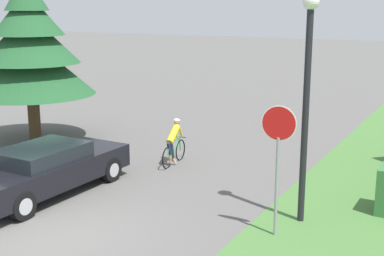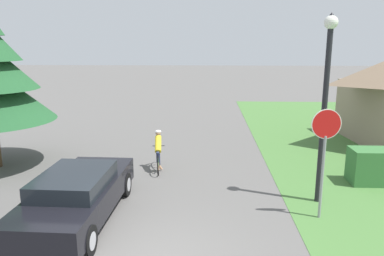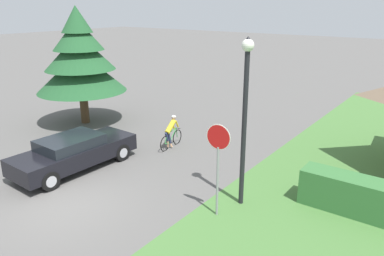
% 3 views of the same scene
% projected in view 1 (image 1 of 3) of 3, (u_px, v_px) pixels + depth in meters
% --- Properties ---
extents(ground_plane, '(140.00, 140.00, 0.00)m').
position_uv_depth(ground_plane, '(54.00, 235.00, 11.54)').
color(ground_plane, '#5B5956').
extents(sedan_left_lane, '(1.92, 4.79, 1.32)m').
position_uv_depth(sedan_left_lane, '(47.00, 169.00, 13.93)').
color(sedan_left_lane, black).
rests_on(sedan_left_lane, ground).
extents(cyclist, '(0.44, 1.66, 1.43)m').
position_uv_depth(cyclist, '(174.00, 143.00, 16.55)').
color(cyclist, black).
rests_on(cyclist, ground).
extents(stop_sign, '(0.75, 0.08, 2.85)m').
position_uv_depth(stop_sign, '(278.00, 144.00, 11.08)').
color(stop_sign, gray).
rests_on(stop_sign, ground).
extents(street_lamp, '(0.36, 0.36, 5.17)m').
position_uv_depth(street_lamp, '(307.00, 81.00, 11.58)').
color(street_lamp, black).
rests_on(street_lamp, ground).
extents(conifer_tall_near, '(4.52, 4.52, 5.96)m').
position_uv_depth(conifer_tall_near, '(30.00, 49.00, 18.88)').
color(conifer_tall_near, '#4C3823').
rests_on(conifer_tall_near, ground).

